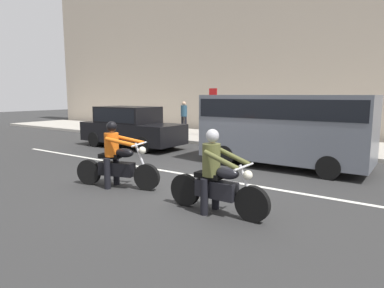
{
  "coord_description": "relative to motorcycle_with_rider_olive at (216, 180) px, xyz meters",
  "views": [
    {
      "loc": [
        4.79,
        -6.5,
        2.22
      ],
      "look_at": [
        0.42,
        -0.23,
        1.08
      ],
      "focal_mm": 31.23,
      "sensor_mm": 36.0,
      "label": 1
    }
  ],
  "objects": [
    {
      "name": "pedestrian_bystander",
      "position": [
        -7.54,
        9.26,
        0.5
      ],
      "size": [
        0.34,
        0.34,
        1.72
      ],
      "color": "black",
      "rests_on": "sidewalk_slab"
    },
    {
      "name": "street_sign_post",
      "position": [
        -5.52,
        8.97,
        0.96
      ],
      "size": [
        0.44,
        0.08,
        2.41
      ],
      "color": "gray",
      "rests_on": "sidewalk_slab"
    },
    {
      "name": "motorcycle_with_rider_olive",
      "position": [
        0.0,
        0.0,
        0.0
      ],
      "size": [
        2.12,
        0.7,
        1.59
      ],
      "color": "black",
      "rests_on": "ground_plane"
    },
    {
      "name": "motorcycle_with_rider_orange_stripe",
      "position": [
        -2.88,
        0.17,
        0.01
      ],
      "size": [
        2.16,
        0.88,
        1.59
      ],
      "color": "black",
      "rests_on": "ground_plane"
    },
    {
      "name": "lane_marking_stripe",
      "position": [
        -1.09,
        2.17,
        -0.64
      ],
      "size": [
        18.0,
        0.14,
        0.01
      ],
      "primitive_type": "cube",
      "color": "silver",
      "rests_on": "ground_plane"
    },
    {
      "name": "sidewalk_slab",
      "position": [
        -1.7,
        9.27,
        -0.58
      ],
      "size": [
        40.0,
        4.4,
        0.14
      ],
      "primitive_type": "cube",
      "color": "#A8A399",
      "rests_on": "ground_plane"
    },
    {
      "name": "ground_plane",
      "position": [
        -1.7,
        1.27,
        -0.65
      ],
      "size": [
        80.0,
        80.0,
        0.0
      ],
      "primitive_type": "plane",
      "color": "#2D2D2D"
    },
    {
      "name": "parked_van_slate_gray",
      "position": [
        -0.41,
        4.74,
        0.64
      ],
      "size": [
        5.0,
        1.96,
        2.21
      ],
      "color": "slate",
      "rests_on": "ground_plane"
    },
    {
      "name": "parked_sedan_black",
      "position": [
        -7.08,
        4.81,
        0.24
      ],
      "size": [
        4.61,
        1.82,
        1.72
      ],
      "color": "black",
      "rests_on": "ground_plane"
    },
    {
      "name": "building_facade",
      "position": [
        -1.7,
        12.67,
        4.88
      ],
      "size": [
        40.0,
        1.4,
        11.05
      ],
      "primitive_type": "cube",
      "color": "#B7A893",
      "rests_on": "ground_plane"
    }
  ]
}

